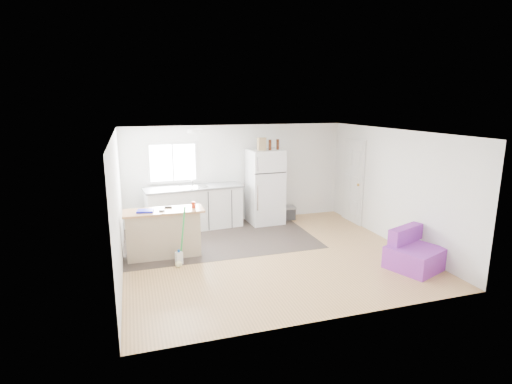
% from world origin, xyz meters
% --- Properties ---
extents(room, '(5.51, 5.01, 2.41)m').
position_xyz_m(room, '(0.00, 0.00, 1.20)').
color(room, '#A57945').
rests_on(room, ground).
extents(vinyl_zone, '(4.05, 2.50, 0.00)m').
position_xyz_m(vinyl_zone, '(-0.73, 1.25, 0.00)').
color(vinyl_zone, '#372D29').
rests_on(vinyl_zone, floor).
extents(window, '(1.18, 0.06, 0.98)m').
position_xyz_m(window, '(-1.55, 2.49, 1.55)').
color(window, white).
rests_on(window, back_wall).
extents(interior_door, '(0.11, 0.92, 2.10)m').
position_xyz_m(interior_door, '(2.72, 1.55, 1.02)').
color(interior_door, white).
rests_on(interior_door, right_wall).
extents(ceiling_fixture, '(0.30, 0.30, 0.07)m').
position_xyz_m(ceiling_fixture, '(-1.20, 1.20, 2.36)').
color(ceiling_fixture, white).
rests_on(ceiling_fixture, ceiling).
extents(kitchen_cabinets, '(2.33, 0.92, 1.31)m').
position_xyz_m(kitchen_cabinets, '(-1.13, 2.15, 0.52)').
color(kitchen_cabinets, white).
rests_on(kitchen_cabinets, floor).
extents(peninsula, '(1.51, 0.59, 0.93)m').
position_xyz_m(peninsula, '(-1.98, 0.58, 0.47)').
color(peninsula, tan).
rests_on(peninsula, floor).
extents(refrigerator, '(0.84, 0.80, 1.82)m').
position_xyz_m(refrigerator, '(0.62, 2.11, 0.91)').
color(refrigerator, white).
rests_on(refrigerator, floor).
extents(cooler, '(0.47, 0.33, 0.34)m').
position_xyz_m(cooler, '(1.22, 2.19, 0.17)').
color(cooler, '#2F2F31').
rests_on(cooler, floor).
extents(purple_seat, '(1.08, 1.07, 0.70)m').
position_xyz_m(purple_seat, '(2.28, -1.35, 0.26)').
color(purple_seat, purple).
rests_on(purple_seat, floor).
extents(cleaner_jug, '(0.15, 0.13, 0.28)m').
position_xyz_m(cleaner_jug, '(-1.75, 0.08, 0.12)').
color(cleaner_jug, silver).
rests_on(cleaner_jug, floor).
extents(mop, '(0.23, 0.32, 1.13)m').
position_xyz_m(mop, '(-1.74, -0.01, 0.23)').
color(mop, green).
rests_on(mop, floor).
extents(red_cup, '(0.09, 0.09, 0.12)m').
position_xyz_m(red_cup, '(-1.38, 0.57, 0.99)').
color(red_cup, red).
rests_on(red_cup, peninsula).
extents(blue_tray, '(0.33, 0.27, 0.04)m').
position_xyz_m(blue_tray, '(-2.29, 0.55, 0.94)').
color(blue_tray, '#1619CF').
rests_on(blue_tray, peninsula).
extents(tool_a, '(0.15, 0.08, 0.03)m').
position_xyz_m(tool_a, '(-1.85, 0.72, 0.94)').
color(tool_a, black).
rests_on(tool_a, peninsula).
extents(tool_b, '(0.11, 0.07, 0.03)m').
position_xyz_m(tool_b, '(-1.99, 0.48, 0.94)').
color(tool_b, black).
rests_on(tool_b, peninsula).
extents(cardboard_box, '(0.21, 0.12, 0.30)m').
position_xyz_m(cardboard_box, '(0.49, 2.02, 1.97)').
color(cardboard_box, '#9F895B').
rests_on(cardboard_box, refrigerator).
extents(bottle_left, '(0.08, 0.08, 0.25)m').
position_xyz_m(bottle_left, '(0.69, 1.99, 1.94)').
color(bottle_left, '#38160A').
rests_on(bottle_left, refrigerator).
extents(bottle_right, '(0.07, 0.07, 0.25)m').
position_xyz_m(bottle_right, '(0.91, 2.05, 1.94)').
color(bottle_right, '#38160A').
rests_on(bottle_right, refrigerator).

